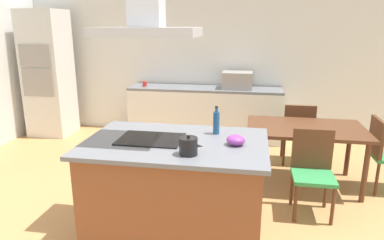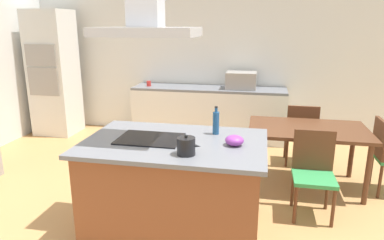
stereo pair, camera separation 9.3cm
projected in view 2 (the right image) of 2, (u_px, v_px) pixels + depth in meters
name	position (u px, v px, depth m)	size (l,w,h in m)	color
ground	(201.00, 168.00, 4.93)	(16.00, 16.00, 0.00)	tan
wall_back	(219.00, 59.00, 6.22)	(7.20, 0.10, 2.70)	white
kitchen_island	(175.00, 185.00, 3.39)	(1.70, 1.12, 0.90)	brown
cooktop	(150.00, 139.00, 3.32)	(0.60, 0.44, 0.01)	black
tea_kettle	(186.00, 146.00, 2.91)	(0.21, 0.16, 0.17)	black
olive_oil_bottle	(216.00, 122.00, 3.45)	(0.06, 0.06, 0.28)	navy
mixing_bowl	(234.00, 140.00, 3.14)	(0.17, 0.17, 0.09)	purple
back_counter	(209.00, 113.00, 6.14)	(2.62, 0.62, 0.90)	silver
countertop_microwave	(241.00, 80.00, 5.88)	(0.50, 0.38, 0.28)	#9E9993
coffee_mug_red	(149.00, 84.00, 6.14)	(0.08, 0.08, 0.09)	red
wall_oven_stack	(54.00, 73.00, 6.27)	(0.70, 0.66, 2.20)	silver
dining_table	(307.00, 134.00, 4.23)	(1.40, 0.90, 0.75)	#59331E
chair_facing_back_wall	(301.00, 131.00, 4.90)	(0.42, 0.42, 0.89)	#33934C
chair_facing_island	(313.00, 168.00, 3.64)	(0.42, 0.42, 0.89)	#33934C
range_hood	(145.00, 6.00, 3.00)	(0.90, 0.55, 0.78)	#ADADB2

